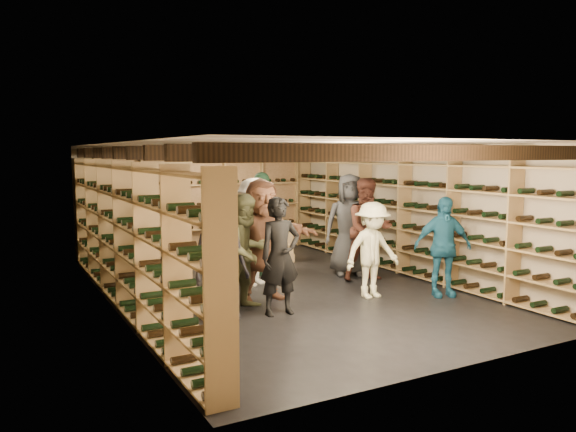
{
  "coord_description": "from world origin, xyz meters",
  "views": [
    {
      "loc": [
        -4.29,
        -8.17,
        2.26
      ],
      "look_at": [
        0.21,
        0.2,
        1.19
      ],
      "focal_mm": 35.0,
      "sensor_mm": 36.0,
      "label": 1
    }
  ],
  "objects_px": {
    "person_10": "(260,223)",
    "person_6": "(226,231)",
    "person_5": "(262,240)",
    "person_9": "(255,232)",
    "crate_stack_right": "(280,245)",
    "crate_loose": "(229,266)",
    "person_0": "(219,258)",
    "person_1": "(280,256)",
    "person_2": "(247,252)",
    "crate_stack_left": "(271,249)",
    "person_12": "(349,225)",
    "person_4": "(443,246)",
    "person_8": "(368,230)",
    "person_3": "(372,250)"
  },
  "relations": [
    {
      "from": "person_8",
      "to": "person_10",
      "type": "xyz_separation_m",
      "value": [
        -1.43,
        1.42,
        0.05
      ]
    },
    {
      "from": "crate_stack_right",
      "to": "person_12",
      "type": "xyz_separation_m",
      "value": [
        0.52,
        -1.76,
        0.6
      ]
    },
    {
      "from": "person_4",
      "to": "person_8",
      "type": "height_order",
      "value": "person_8"
    },
    {
      "from": "person_0",
      "to": "person_4",
      "type": "relative_size",
      "value": 1.06
    },
    {
      "from": "person_5",
      "to": "person_9",
      "type": "relative_size",
      "value": 1.02
    },
    {
      "from": "person_10",
      "to": "person_6",
      "type": "bearing_deg",
      "value": 159.35
    },
    {
      "from": "crate_loose",
      "to": "person_12",
      "type": "bearing_deg",
      "value": -36.52
    },
    {
      "from": "person_10",
      "to": "person_4",
      "type": "bearing_deg",
      "value": -79.19
    },
    {
      "from": "crate_loose",
      "to": "person_0",
      "type": "xyz_separation_m",
      "value": [
        -1.28,
        -2.8,
        0.75
      ]
    },
    {
      "from": "person_2",
      "to": "person_5",
      "type": "height_order",
      "value": "person_5"
    },
    {
      "from": "person_8",
      "to": "person_9",
      "type": "bearing_deg",
      "value": 172.56
    },
    {
      "from": "person_0",
      "to": "person_1",
      "type": "relative_size",
      "value": 1.01
    },
    {
      "from": "person_4",
      "to": "crate_stack_right",
      "type": "bearing_deg",
      "value": 124.85
    },
    {
      "from": "crate_stack_left",
      "to": "person_0",
      "type": "relative_size",
      "value": 0.51
    },
    {
      "from": "person_4",
      "to": "person_10",
      "type": "distance_m",
      "value": 3.39
    },
    {
      "from": "crate_stack_right",
      "to": "crate_loose",
      "type": "bearing_deg",
      "value": -163.44
    },
    {
      "from": "crate_loose",
      "to": "person_5",
      "type": "relative_size",
      "value": 0.27
    },
    {
      "from": "crate_loose",
      "to": "person_4",
      "type": "bearing_deg",
      "value": -56.12
    },
    {
      "from": "crate_loose",
      "to": "person_10",
      "type": "distance_m",
      "value": 1.09
    },
    {
      "from": "person_6",
      "to": "person_0",
      "type": "bearing_deg",
      "value": -117.76
    },
    {
      "from": "person_0",
      "to": "person_4",
      "type": "height_order",
      "value": "person_0"
    },
    {
      "from": "person_1",
      "to": "person_12",
      "type": "distance_m",
      "value": 2.88
    },
    {
      "from": "person_0",
      "to": "person_1",
      "type": "xyz_separation_m",
      "value": [
        0.8,
        -0.25,
        -0.01
      ]
    },
    {
      "from": "crate_loose",
      "to": "person_2",
      "type": "xyz_separation_m",
      "value": [
        -0.77,
        -2.59,
        0.75
      ]
    },
    {
      "from": "person_0",
      "to": "person_3",
      "type": "height_order",
      "value": "person_0"
    },
    {
      "from": "person_0",
      "to": "person_4",
      "type": "xyz_separation_m",
      "value": [
        3.54,
        -0.55,
        -0.05
      ]
    },
    {
      "from": "person_1",
      "to": "person_6",
      "type": "bearing_deg",
      "value": 86.02
    },
    {
      "from": "person_5",
      "to": "person_8",
      "type": "height_order",
      "value": "person_5"
    },
    {
      "from": "person_3",
      "to": "person_10",
      "type": "height_order",
      "value": "person_10"
    },
    {
      "from": "crate_loose",
      "to": "person_1",
      "type": "bearing_deg",
      "value": -98.92
    },
    {
      "from": "crate_loose",
      "to": "person_1",
      "type": "distance_m",
      "value": 3.18
    },
    {
      "from": "person_1",
      "to": "person_2",
      "type": "bearing_deg",
      "value": 123.5
    },
    {
      "from": "crate_stack_left",
      "to": "person_8",
      "type": "height_order",
      "value": "person_8"
    },
    {
      "from": "person_4",
      "to": "person_8",
      "type": "bearing_deg",
      "value": 125.84
    },
    {
      "from": "crate_loose",
      "to": "person_9",
      "type": "relative_size",
      "value": 0.27
    },
    {
      "from": "person_4",
      "to": "person_6",
      "type": "distance_m",
      "value": 3.8
    },
    {
      "from": "person_0",
      "to": "crate_stack_right",
      "type": "bearing_deg",
      "value": 44.38
    },
    {
      "from": "crate_stack_left",
      "to": "person_4",
      "type": "xyz_separation_m",
      "value": [
        1.52,
        -3.03,
        0.37
      ]
    },
    {
      "from": "person_1",
      "to": "person_9",
      "type": "xyz_separation_m",
      "value": [
        0.43,
        1.76,
        0.09
      ]
    },
    {
      "from": "person_2",
      "to": "person_8",
      "type": "height_order",
      "value": "person_8"
    },
    {
      "from": "person_6",
      "to": "person_10",
      "type": "bearing_deg",
      "value": -2.67
    },
    {
      "from": "person_1",
      "to": "person_6",
      "type": "height_order",
      "value": "person_6"
    },
    {
      "from": "person_6",
      "to": "person_9",
      "type": "xyz_separation_m",
      "value": [
        0.2,
        -0.78,
        0.06
      ]
    },
    {
      "from": "person_0",
      "to": "person_10",
      "type": "relative_size",
      "value": 0.88
    },
    {
      "from": "person_4",
      "to": "person_5",
      "type": "distance_m",
      "value": 2.85
    },
    {
      "from": "person_2",
      "to": "person_3",
      "type": "relative_size",
      "value": 1.12
    },
    {
      "from": "crate_stack_right",
      "to": "person_3",
      "type": "xyz_separation_m",
      "value": [
        -0.1,
        -3.31,
        0.41
      ]
    },
    {
      "from": "crate_stack_left",
      "to": "person_5",
      "type": "bearing_deg",
      "value": -119.92
    },
    {
      "from": "person_8",
      "to": "person_10",
      "type": "distance_m",
      "value": 2.02
    },
    {
      "from": "person_9",
      "to": "person_10",
      "type": "distance_m",
      "value": 0.93
    }
  ]
}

